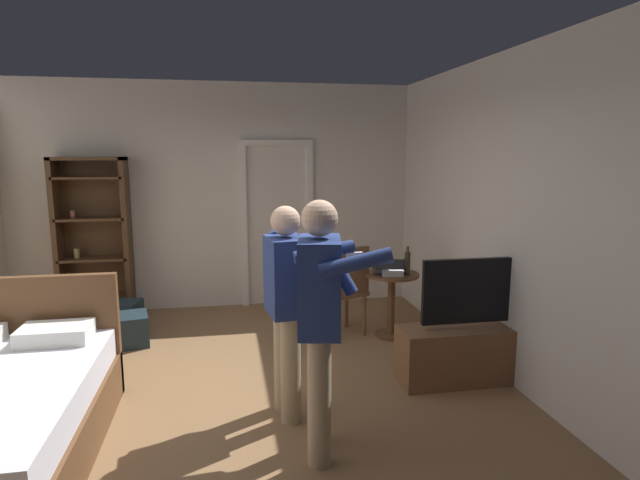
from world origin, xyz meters
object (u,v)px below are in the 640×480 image
object	(u,v)px
bookshelf	(93,233)
suitcase_dark	(118,331)
side_table	(391,294)
wooden_chair	(347,287)
person_striped_shirt	(288,299)
suitcase_small	(112,316)
laptop	(389,269)
person_blue_shirt	(321,311)
bottle_on_table	(407,263)
tv_flatscreen	(472,347)

from	to	relation	value
bookshelf	suitcase_dark	world-z (taller)	bookshelf
side_table	wooden_chair	bearing A→B (deg)	168.76
person_striped_shirt	suitcase_small	size ratio (longest dim) A/B	2.61
laptop	person_striped_shirt	distance (m)	1.94
person_blue_shirt	suitcase_dark	xyz separation A→B (m)	(-1.70, 2.29, -0.82)
bookshelf	suitcase_small	world-z (taller)	bookshelf
side_table	laptop	bearing A→B (deg)	-138.88
side_table	wooden_chair	distance (m)	0.49
bookshelf	person_striped_shirt	world-z (taller)	bookshelf
bookshelf	side_table	xyz separation A→B (m)	(3.29, -1.32, -0.56)
bottle_on_table	person_blue_shirt	bearing A→B (deg)	-123.02
bottle_on_table	suitcase_small	xyz separation A→B (m)	(-3.16, 0.81, -0.66)
suitcase_dark	tv_flatscreen	bearing A→B (deg)	-35.46
bookshelf	person_striped_shirt	xyz separation A→B (m)	(1.99, -2.83, -0.12)
side_table	suitcase_dark	xyz separation A→B (m)	(-2.85, 0.21, -0.31)
bottle_on_table	person_blue_shirt	xyz separation A→B (m)	(-1.30, -1.99, 0.15)
tv_flatscreen	suitcase_dark	size ratio (longest dim) A/B	2.21
tv_flatscreen	side_table	bearing A→B (deg)	106.28
person_striped_shirt	suitcase_dark	world-z (taller)	person_striped_shirt
side_table	bottle_on_table	world-z (taller)	bottle_on_table
side_table	suitcase_dark	world-z (taller)	side_table
tv_flatscreen	person_striped_shirt	world-z (taller)	person_striped_shirt
wooden_chair	bottle_on_table	bearing A→B (deg)	-15.84
wooden_chair	suitcase_small	distance (m)	2.65
bottle_on_table	suitcase_dark	distance (m)	3.08
bookshelf	laptop	xyz separation A→B (m)	(3.24, -1.36, -0.28)
wooden_chair	person_blue_shirt	distance (m)	2.31
laptop	wooden_chair	xyz separation A→B (m)	(-0.43, 0.13, -0.21)
person_blue_shirt	suitcase_small	world-z (taller)	person_blue_shirt
bottle_on_table	laptop	bearing A→B (deg)	167.90
laptop	suitcase_dark	world-z (taller)	laptop
suitcase_small	wooden_chair	bearing A→B (deg)	-0.36
bottle_on_table	wooden_chair	distance (m)	0.70
bookshelf	suitcase_dark	size ratio (longest dim) A/B	3.29
wooden_chair	person_striped_shirt	bearing A→B (deg)	-117.23
side_table	tv_flatscreen	bearing A→B (deg)	-73.72
bottle_on_table	person_striped_shirt	bearing A→B (deg)	-135.14
suitcase_small	laptop	bearing A→B (deg)	-0.85
laptop	person_blue_shirt	xyz separation A→B (m)	(-1.11, -2.03, 0.23)
wooden_chair	suitcase_dark	size ratio (longest dim) A/B	1.69
suitcase_dark	person_striped_shirt	bearing A→B (deg)	-59.79
wooden_chair	tv_flatscreen	bearing A→B (deg)	-57.43
side_table	bottle_on_table	distance (m)	0.39
person_striped_shirt	person_blue_shirt	bearing A→B (deg)	-75.37
tv_flatscreen	laptop	size ratio (longest dim) A/B	3.06
tv_flatscreen	laptop	world-z (taller)	tv_flatscreen
bookshelf	side_table	world-z (taller)	bookshelf
bottle_on_table	person_striped_shirt	xyz separation A→B (m)	(-1.44, -1.43, 0.08)
wooden_chair	person_striped_shirt	world-z (taller)	person_striped_shirt
tv_flatscreen	bottle_on_table	xyz separation A→B (m)	(-0.21, 1.11, 0.52)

